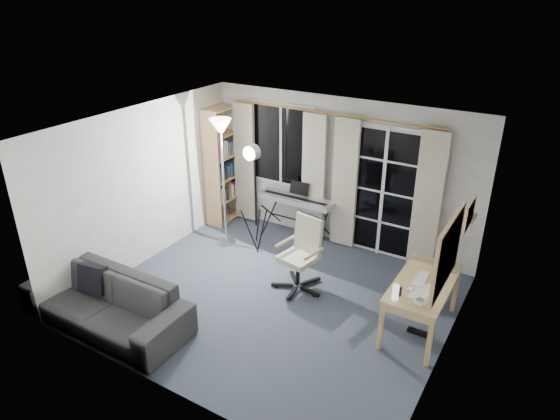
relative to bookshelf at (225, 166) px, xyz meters
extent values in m
cube|color=#323A4A|center=(2.13, -1.80, -0.99)|extent=(4.50, 4.00, 0.02)
cube|color=white|center=(1.08, 0.18, 0.52)|extent=(1.20, 0.06, 1.40)
cube|color=black|center=(1.08, 0.15, 0.52)|extent=(1.10, 0.02, 1.30)
cube|color=white|center=(1.08, 0.14, 0.52)|extent=(0.04, 0.03, 1.30)
cube|color=white|center=(2.88, 0.18, 0.04)|extent=(1.32, 0.06, 2.11)
cube|color=black|center=(2.58, 0.15, 0.04)|extent=(0.55, 0.02, 1.95)
cube|color=black|center=(3.18, 0.15, 0.04)|extent=(0.55, 0.02, 1.95)
cube|color=white|center=(2.88, 0.14, 0.04)|extent=(0.05, 0.04, 2.05)
cube|color=white|center=(2.88, 0.14, -0.43)|extent=(1.15, 0.03, 0.03)
cube|color=white|center=(2.88, 0.14, 0.07)|extent=(1.15, 0.03, 0.03)
cube|color=white|center=(2.88, 0.14, 0.57)|extent=(1.15, 0.03, 0.03)
cylinder|color=gold|center=(1.98, 0.10, 1.17)|extent=(3.50, 0.03, 0.03)
cube|color=beige|center=(0.38, 0.08, 0.10)|extent=(0.40, 0.07, 2.10)
cube|color=beige|center=(1.73, 0.08, 0.10)|extent=(0.40, 0.07, 2.10)
cube|color=beige|center=(2.28, 0.08, 0.10)|extent=(0.40, 0.07, 2.10)
cube|color=beige|center=(3.58, 0.08, 0.10)|extent=(0.40, 0.07, 2.10)
cube|color=tan|center=(0.06, -0.45, 0.05)|extent=(0.33, 0.05, 2.07)
cube|color=tan|center=(0.02, 0.48, 0.05)|extent=(0.33, 0.05, 2.07)
cube|color=tan|center=(-0.11, 0.01, 0.05)|extent=(0.07, 0.93, 2.07)
cube|color=tan|center=(0.04, 0.02, -0.95)|extent=(0.37, 0.94, 0.03)
cube|color=tan|center=(0.04, 0.02, -0.57)|extent=(0.37, 0.94, 0.03)
cube|color=tan|center=(0.04, 0.02, -0.17)|extent=(0.37, 0.94, 0.03)
cube|color=tan|center=(0.04, 0.02, 0.22)|extent=(0.37, 0.94, 0.03)
cube|color=tan|center=(0.04, 0.02, 0.61)|extent=(0.37, 0.94, 0.03)
cube|color=tan|center=(0.04, 0.02, 1.06)|extent=(0.37, 0.94, 0.03)
cube|color=silver|center=(0.07, -0.36, -0.42)|extent=(0.23, 0.07, 0.27)
cube|color=olive|center=(0.07, -0.26, -0.45)|extent=(0.23, 0.05, 0.21)
cube|color=#2E2E2E|center=(0.06, -0.18, -0.43)|extent=(0.23, 0.05, 0.24)
cube|color=olive|center=(0.06, -0.10, -0.40)|extent=(0.23, 0.05, 0.31)
cube|color=silver|center=(0.06, -0.02, -0.43)|extent=(0.23, 0.06, 0.24)
cube|color=#D53D84|center=(0.05, 0.08, -0.43)|extent=(0.23, 0.05, 0.25)
cube|color=#2E558A|center=(0.05, 0.16, -0.43)|extent=(0.23, 0.06, 0.25)
cube|color=olive|center=(0.05, 0.25, -0.43)|extent=(0.23, 0.04, 0.24)
cube|color=#D53D84|center=(0.04, 0.32, -0.43)|extent=(0.23, 0.07, 0.25)
cube|color=#2E2E2E|center=(0.04, 0.42, -0.42)|extent=(0.23, 0.04, 0.27)
cube|color=#2E558A|center=(0.07, -0.36, -0.02)|extent=(0.23, 0.04, 0.28)
cube|color=#2E2E2E|center=(0.07, -0.29, -0.02)|extent=(0.23, 0.07, 0.28)
cube|color=#2E2E2E|center=(0.07, -0.19, -0.04)|extent=(0.23, 0.05, 0.24)
cube|color=#2E558A|center=(0.06, -0.11, -0.05)|extent=(0.23, 0.04, 0.22)
cube|color=#2E558A|center=(0.06, -0.03, -0.04)|extent=(0.23, 0.05, 0.24)
cube|color=#2E2E2E|center=(0.06, 0.05, -0.02)|extent=(0.23, 0.04, 0.28)
cube|color=#2E2E2E|center=(0.05, 0.12, -0.05)|extent=(0.23, 0.06, 0.23)
cube|color=#8CA73E|center=(0.05, 0.21, -0.04)|extent=(0.23, 0.05, 0.24)
cube|color=olive|center=(0.04, 0.29, -0.04)|extent=(0.23, 0.04, 0.25)
cube|color=#2E2E2E|center=(0.04, 0.36, -0.04)|extent=(0.23, 0.04, 0.24)
cube|color=#D53D84|center=(0.07, -0.36, 0.38)|extent=(0.23, 0.05, 0.29)
cube|color=#2E2E2E|center=(0.07, -0.28, 0.34)|extent=(0.23, 0.04, 0.22)
cube|color=silver|center=(0.07, -0.21, 0.39)|extent=(0.23, 0.04, 0.31)
cube|color=silver|center=(0.06, -0.14, 0.37)|extent=(0.23, 0.05, 0.28)
cube|color=olive|center=(0.06, -0.06, 0.35)|extent=(0.23, 0.04, 0.23)
cube|color=#2E558A|center=(0.06, 0.01, 0.35)|extent=(0.23, 0.05, 0.24)
cylinder|color=#B2B2B7|center=(0.61, -0.84, -0.96)|extent=(0.32, 0.32, 0.03)
cylinder|color=#B2B2B7|center=(0.61, -0.84, 0.02)|extent=(0.03, 0.03, 1.94)
cone|color=#FFE5B2|center=(0.61, -0.84, 1.02)|extent=(0.35, 0.35, 0.20)
cylinder|color=black|center=(1.03, -0.10, -0.64)|extent=(0.03, 0.61, 0.55)
cylinder|color=black|center=(1.03, -0.10, -0.64)|extent=(0.03, 0.61, 0.55)
cylinder|color=black|center=(2.00, -0.09, -0.64)|extent=(0.03, 0.61, 0.55)
cylinder|color=black|center=(2.00, -0.09, -0.64)|extent=(0.03, 0.61, 0.55)
cylinder|color=black|center=(1.51, -0.10, -0.64)|extent=(0.97, 0.03, 0.02)
cube|color=silver|center=(1.51, -0.10, -0.27)|extent=(1.27, 0.33, 0.09)
cube|color=white|center=(1.51, -0.17, -0.24)|extent=(1.17, 0.14, 0.01)
cube|color=black|center=(1.51, -0.13, -0.23)|extent=(1.13, 0.08, 0.01)
cube|color=black|center=(1.51, 0.00, -0.10)|extent=(0.34, 0.07, 0.21)
cylinder|color=black|center=(1.24, -0.73, -0.66)|extent=(0.06, 0.28, 0.72)
cylinder|color=black|center=(1.08, -0.60, -0.66)|extent=(0.22, 0.19, 0.72)
cylinder|color=black|center=(1.05, -0.80, -0.66)|extent=(0.26, 0.12, 0.72)
cylinder|color=black|center=(1.13, -0.71, 0.04)|extent=(0.03, 0.03, 1.24)
cylinder|color=silver|center=(1.12, -0.76, 0.66)|extent=(0.25, 0.16, 0.24)
cylinder|color=white|center=(1.11, -0.83, 0.66)|extent=(0.21, 0.05, 0.20)
cube|color=black|center=(2.50, -1.45, -0.94)|extent=(0.32, 0.11, 0.04)
cylinder|color=black|center=(2.57, -1.46, -0.96)|extent=(0.06, 0.06, 0.05)
cube|color=black|center=(2.39, -1.21, -0.94)|extent=(0.19, 0.30, 0.04)
cylinder|color=black|center=(2.42, -1.14, -0.96)|extent=(0.06, 0.06, 0.05)
cube|color=black|center=(2.13, -1.25, -0.94)|extent=(0.25, 0.26, 0.04)
cylinder|color=black|center=(2.08, -1.19, -0.96)|extent=(0.06, 0.06, 0.05)
cube|color=black|center=(2.09, -1.50, -0.94)|extent=(0.31, 0.18, 0.04)
cylinder|color=black|center=(2.01, -1.53, -0.96)|extent=(0.06, 0.06, 0.05)
cube|color=black|center=(2.31, -1.62, -0.94)|extent=(0.09, 0.32, 0.04)
cylinder|color=black|center=(2.32, -1.70, -0.96)|extent=(0.06, 0.06, 0.05)
cylinder|color=black|center=(2.28, -1.41, -0.70)|extent=(0.07, 0.07, 0.40)
cube|color=beige|center=(2.28, -1.41, -0.49)|extent=(0.53, 0.53, 0.08)
cube|color=beige|center=(2.32, -1.19, -0.19)|extent=(0.45, 0.20, 0.52)
cube|color=black|center=(2.33, -1.15, -0.17)|extent=(0.43, 0.17, 0.48)
cylinder|color=tan|center=(2.03, -1.34, -0.33)|extent=(0.12, 0.40, 0.04)
cylinder|color=tan|center=(2.54, -1.43, -0.33)|extent=(0.12, 0.40, 0.04)
cube|color=tan|center=(4.01, -1.41, -0.32)|extent=(0.64, 1.28, 0.04)
cube|color=tan|center=(4.01, -1.41, -0.38)|extent=(0.60, 1.24, 0.09)
cube|color=tan|center=(3.72, -2.01, -0.66)|extent=(0.05, 0.05, 0.65)
cube|color=tan|center=(4.29, -2.01, -0.66)|extent=(0.05, 0.05, 0.65)
cube|color=tan|center=(3.72, -0.81, -0.66)|extent=(0.05, 0.05, 0.65)
cube|color=tan|center=(4.29, -0.81, -0.66)|extent=(0.05, 0.05, 0.65)
cube|color=silver|center=(4.21, -0.96, -0.29)|extent=(0.16, 0.11, 0.01)
cube|color=silver|center=(4.21, -0.96, -0.17)|extent=(0.04, 0.03, 0.20)
cube|color=silver|center=(4.21, -0.96, -0.02)|extent=(0.03, 0.49, 0.31)
cube|color=black|center=(4.19, -0.96, -0.02)|extent=(0.01, 0.46, 0.27)
cube|color=white|center=(3.96, -1.37, -0.29)|extent=(0.13, 0.38, 0.02)
cube|color=white|center=(3.91, -1.65, -0.29)|extent=(0.05, 0.09, 0.02)
cube|color=white|center=(4.05, -1.56, -0.29)|extent=(0.24, 0.30, 0.01)
cube|color=white|center=(4.02, -1.74, -0.30)|extent=(0.20, 0.15, 0.00)
cube|color=black|center=(3.84, -1.83, -0.24)|extent=(0.05, 0.04, 0.11)
cylinder|color=white|center=(3.82, -1.92, -0.21)|extent=(0.07, 0.07, 0.18)
cube|color=black|center=(4.05, -1.51, -0.96)|extent=(0.27, 0.07, 0.05)
imported|color=silver|center=(4.11, -1.91, -0.24)|extent=(0.11, 0.09, 0.11)
cube|color=tan|center=(4.35, -2.15, 0.57)|extent=(0.04, 0.94, 0.74)
cube|color=white|center=(4.33, -2.15, 0.57)|extent=(0.01, 0.84, 0.64)
cube|color=tan|center=(4.36, -1.25, 0.62)|extent=(0.03, 0.42, 0.32)
cube|color=#58A251|center=(4.34, -1.25, 0.62)|extent=(0.00, 0.36, 0.26)
cube|color=tan|center=(4.29, -0.75, 0.37)|extent=(0.16, 0.30, 0.02)
cone|color=beige|center=(4.29, -0.75, 0.46)|extent=(0.12, 0.12, 0.15)
imported|color=#2B2B2D|center=(0.62, -3.35, -0.55)|extent=(2.22, 0.67, 0.87)
cube|color=black|center=(0.30, -3.24, -0.47)|extent=(0.40, 0.27, 0.39)
camera|label=1|loc=(5.14, -6.63, 3.00)|focal=32.00mm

